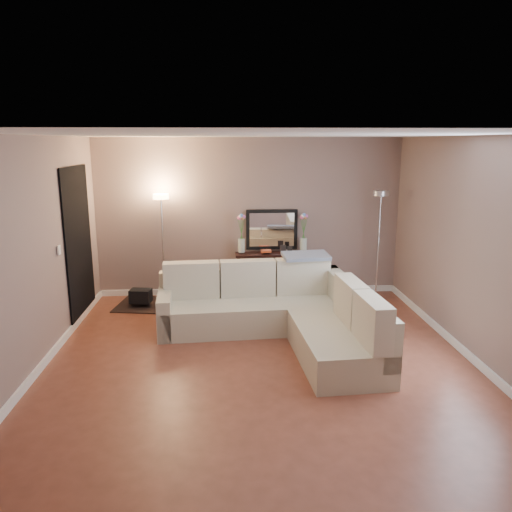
{
  "coord_description": "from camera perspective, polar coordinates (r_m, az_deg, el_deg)",
  "views": [
    {
      "loc": [
        -0.37,
        -5.4,
        2.53
      ],
      "look_at": [
        0.0,
        0.8,
        1.1
      ],
      "focal_mm": 35.0,
      "sensor_mm": 36.0,
      "label": 1
    }
  ],
  "objects": [
    {
      "name": "floor",
      "position": [
        5.98,
        0.47,
        -12.12
      ],
      "size": [
        5.0,
        5.5,
        0.01
      ],
      "primitive_type": "cube",
      "color": "brown",
      "rests_on": "ground"
    },
    {
      "name": "ceiling",
      "position": [
        5.42,
        0.52,
        13.75
      ],
      "size": [
        5.0,
        5.5,
        0.01
      ],
      "primitive_type": "cube",
      "color": "white",
      "rests_on": "ground"
    },
    {
      "name": "wall_back",
      "position": [
        8.27,
        -0.81,
        4.4
      ],
      "size": [
        5.0,
        0.02,
        2.6
      ],
      "primitive_type": "cube",
      "color": "gray",
      "rests_on": "ground"
    },
    {
      "name": "wall_front",
      "position": [
        2.94,
        4.24,
        -11.82
      ],
      "size": [
        5.0,
        0.02,
        2.6
      ],
      "primitive_type": "cube",
      "color": "gray",
      "rests_on": "ground"
    },
    {
      "name": "wall_left",
      "position": [
        5.94,
        -24.44,
        -0.17
      ],
      "size": [
        0.02,
        5.5,
        2.6
      ],
      "primitive_type": "cube",
      "color": "gray",
      "rests_on": "ground"
    },
    {
      "name": "wall_right",
      "position": [
        6.25,
        24.13,
        0.45
      ],
      "size": [
        0.02,
        5.5,
        2.6
      ],
      "primitive_type": "cube",
      "color": "gray",
      "rests_on": "ground"
    },
    {
      "name": "baseboard_back",
      "position": [
        8.52,
        -0.78,
        -3.97
      ],
      "size": [
        5.0,
        0.03,
        0.1
      ],
      "primitive_type": "cube",
      "color": "white",
      "rests_on": "ground"
    },
    {
      "name": "baseboard_left",
      "position": [
        6.31,
        -23.15,
        -11.29
      ],
      "size": [
        0.03,
        5.5,
        0.1
      ],
      "primitive_type": "cube",
      "color": "white",
      "rests_on": "ground"
    },
    {
      "name": "baseboard_right",
      "position": [
        6.6,
        22.92,
        -10.21
      ],
      "size": [
        0.03,
        5.5,
        0.1
      ],
      "primitive_type": "cube",
      "color": "white",
      "rests_on": "ground"
    },
    {
      "name": "doorway",
      "position": [
        7.55,
        -19.59,
        1.28
      ],
      "size": [
        0.02,
        1.2,
        2.2
      ],
      "primitive_type": "cube",
      "color": "black",
      "rests_on": "ground"
    },
    {
      "name": "switch_plate",
      "position": [
        6.73,
        -21.6,
        0.64
      ],
      "size": [
        0.02,
        0.08,
        0.12
      ],
      "primitive_type": "cube",
      "color": "white",
      "rests_on": "ground"
    },
    {
      "name": "sectional_sofa",
      "position": [
        6.61,
        2.98,
        -6.46
      ],
      "size": [
        2.74,
        2.52,
        0.91
      ],
      "color": "beige",
      "rests_on": "floor"
    },
    {
      "name": "throw_blanket",
      "position": [
        7.12,
        5.72,
        0.02
      ],
      "size": [
        0.69,
        0.45,
        0.09
      ],
      "primitive_type": "cube",
      "rotation": [
        0.1,
        0.0,
        0.12
      ],
      "color": "gray",
      "rests_on": "sectional_sofa"
    },
    {
      "name": "console_table",
      "position": [
        8.26,
        1.32,
        -1.87
      ],
      "size": [
        1.2,
        0.33,
        0.74
      ],
      "color": "black",
      "rests_on": "floor"
    },
    {
      "name": "leaning_mirror",
      "position": [
        8.27,
        1.81,
        3.04
      ],
      "size": [
        0.85,
        0.05,
        0.67
      ],
      "color": "black",
      "rests_on": "console_table"
    },
    {
      "name": "table_decor",
      "position": [
        8.14,
        1.91,
        0.66
      ],
      "size": [
        0.51,
        0.11,
        0.12
      ],
      "color": "#E25327",
      "rests_on": "console_table"
    },
    {
      "name": "flower_vase_left",
      "position": [
        8.09,
        -1.67,
        2.3
      ],
      "size": [
        0.14,
        0.11,
        0.63
      ],
      "color": "silver",
      "rests_on": "console_table"
    },
    {
      "name": "flower_vase_right",
      "position": [
        8.19,
        5.46,
        2.38
      ],
      "size": [
        0.14,
        0.11,
        0.63
      ],
      "color": "silver",
      "rests_on": "console_table"
    },
    {
      "name": "floor_lamp_lit",
      "position": [
        8.09,
        -10.69,
        3.4
      ],
      "size": [
        0.28,
        0.28,
        1.72
      ],
      "color": "silver",
      "rests_on": "floor"
    },
    {
      "name": "floor_lamp_unlit",
      "position": [
        8.13,
        13.94,
        3.58
      ],
      "size": [
        0.3,
        0.3,
        1.78
      ],
      "color": "silver",
      "rests_on": "floor"
    },
    {
      "name": "charcoal_rug",
      "position": [
        8.1,
        -11.59,
        -5.46
      ],
      "size": [
        1.24,
        1.0,
        0.01
      ],
      "primitive_type": "cube",
      "rotation": [
        0.0,
        0.0,
        -0.15
      ],
      "color": "black",
      "rests_on": "floor"
    },
    {
      "name": "black_bag",
      "position": [
        8.03,
        -13.04,
        -4.45
      ],
      "size": [
        0.35,
        0.27,
        0.21
      ],
      "primitive_type": "cube",
      "rotation": [
        0.0,
        0.0,
        -0.15
      ],
      "color": "black",
      "rests_on": "charcoal_rug"
    }
  ]
}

